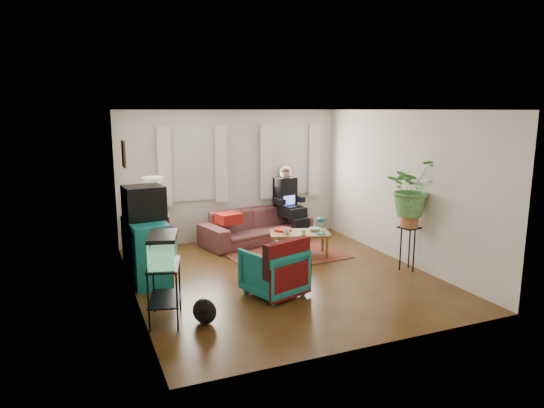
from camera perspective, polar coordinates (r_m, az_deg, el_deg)
name	(u,v)px	position (r m, az deg, el deg)	size (l,w,h in m)	color
floor	(282,276)	(7.78, 1.14, -8.51)	(4.50, 5.00, 0.01)	#4F2B14
ceiling	(282,110)	(7.33, 1.22, 11.02)	(4.50, 5.00, 0.01)	white
wall_back	(232,176)	(9.76, -4.73, 3.35)	(4.50, 0.01, 2.60)	silver
wall_front	(376,234)	(5.30, 12.09, -3.46)	(4.50, 0.01, 2.60)	silver
wall_left	(131,207)	(6.87, -16.28, -0.34)	(0.01, 5.00, 2.60)	silver
wall_right	(402,187)	(8.59, 15.08, 1.94)	(0.01, 5.00, 2.60)	silver
window_left	(193,165)	(9.50, -9.33, 4.55)	(1.08, 0.04, 1.38)	white
window_right	(289,161)	(10.16, 2.04, 5.10)	(1.08, 0.04, 1.38)	white
curtains_left	(194,165)	(9.42, -9.21, 4.50)	(1.36, 0.06, 1.50)	white
curtains_right	(291,161)	(10.09, 2.23, 5.06)	(1.36, 0.06, 1.50)	white
picture_frame	(124,154)	(7.62, -17.00, 5.65)	(0.04, 0.32, 0.40)	#3D2616
area_rug	(284,254)	(8.93, 1.38, -5.85)	(2.00, 1.60, 0.01)	brown
sofa	(256,221)	(9.61, -1.84, -1.99)	(2.22, 0.87, 0.87)	brown
seated_person	(288,205)	(10.02, 1.94, -0.12)	(0.55, 0.68, 1.32)	black
side_table	(155,235)	(9.03, -13.57, -3.54)	(0.52, 0.52, 0.75)	#371D14
table_lamp	(154,197)	(8.88, -13.77, 0.82)	(0.39, 0.39, 0.69)	white
dresser	(146,250)	(7.71, -14.56, -5.32)	(0.53, 1.06, 0.96)	#136F75
crt_tv	(144,202)	(7.65, -14.85, 0.18)	(0.58, 0.53, 0.51)	black
aquarium_stand	(165,293)	(6.25, -12.50, -10.17)	(0.37, 0.66, 0.74)	black
aquarium	(163,249)	(6.07, -12.72, -5.18)	(0.33, 0.60, 0.39)	#7FD899
black_cat	(204,309)	(6.18, -7.96, -12.10)	(0.29, 0.44, 0.37)	black
armchair	(274,269)	(6.94, 0.21, -7.63)	(0.74, 0.69, 0.76)	navy
serape_throw	(288,263)	(6.69, 1.87, -6.95)	(0.76, 0.18, 0.63)	#9E0A0A
coffee_table	(299,244)	(8.78, 3.24, -4.71)	(1.06, 0.58, 0.44)	brown
cup_a	(287,231)	(8.59, 1.74, -3.22)	(0.12, 0.12, 0.09)	white
cup_b	(303,232)	(8.55, 3.72, -3.32)	(0.10, 0.10, 0.09)	beige
bowl	(315,229)	(8.85, 5.04, -2.98)	(0.21, 0.21, 0.05)	white
snack_tray	(283,229)	(8.83, 1.28, -3.02)	(0.33, 0.33, 0.04)	#B21414
birdcage	(321,225)	(8.60, 5.81, -2.52)	(0.17, 0.17, 0.31)	#115B6B
plant_stand	(408,249)	(8.27, 15.70, -5.07)	(0.31, 0.31, 0.73)	black
potted_plant	(411,196)	(8.08, 16.02, 0.86)	(0.83, 0.72, 0.93)	#599947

